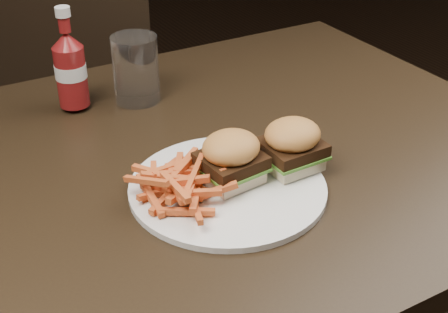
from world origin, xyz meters
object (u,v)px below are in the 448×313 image
plate (228,188)px  ketchup_bottle (71,76)px  dining_table (160,176)px  chair_far (83,123)px  tumbler (136,71)px

plate → ketchup_bottle: ketchup_bottle is taller
plate → ketchup_bottle: size_ratio=2.63×
dining_table → ketchup_bottle: bearing=101.2°
chair_far → ketchup_bottle: size_ratio=4.12×
tumbler → plate: bearing=-91.0°
dining_table → tumbler: size_ratio=9.58×
plate → tumbler: 0.33m
dining_table → chair_far: (0.11, 0.78, -0.30)m
dining_table → plate: bearing=-63.5°
chair_far → tumbler: bearing=108.9°
ketchup_bottle → tumbler: (0.11, -0.02, -0.01)m
chair_far → plate: plate is taller
dining_table → plate: (0.05, -0.11, 0.03)m
dining_table → chair_far: dining_table is taller
chair_far → dining_table: bearing=106.1°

